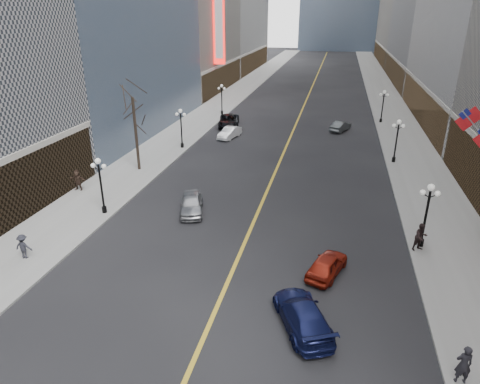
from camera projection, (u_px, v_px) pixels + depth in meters
The scene contains 22 objects.
sidewalk_east at pixel (394, 117), 64.58m from camera, with size 6.00×230.00×0.15m, color gray.
sidewalk_west at pixel (215, 109), 70.27m from camera, with size 6.00×230.00×0.15m, color gray.
lane_line at pixel (306, 101), 76.42m from camera, with size 0.25×200.00×0.02m, color gold.
streetlamp_east_1 at pixel (427, 209), 28.00m from camera, with size 1.26×0.44×4.52m.
streetlamp_east_2 at pixel (397, 137), 44.17m from camera, with size 1.26×0.44×4.52m.
streetlamp_east_3 at pixel (383, 103), 60.33m from camera, with size 1.26×0.44×4.52m.
streetlamp_west_1 at pixel (100, 180), 32.80m from camera, with size 1.26×0.44×4.52m.
streetlamp_west_2 at pixel (181, 124), 48.96m from camera, with size 1.26×0.44×4.52m.
streetlamp_west_3 at pixel (222, 96), 65.12m from camera, with size 1.26×0.44×4.52m.
flag_5 at pixel (471, 121), 31.86m from camera, with size 2.87×0.12×2.87m.
theatre_marquee at pixel (219, 29), 74.97m from camera, with size 2.00×0.55×12.00m.
tree_west_far at pixel (134, 109), 40.82m from camera, with size 3.60×3.60×7.92m.
car_nb_near at pixel (192, 204), 33.97m from camera, with size 1.78×4.42×1.50m, color #979A9E.
car_nb_mid at pixel (230, 133), 53.97m from camera, with size 1.46×4.20×1.38m, color silver.
car_nb_far at pixel (229, 121), 59.31m from camera, with size 2.70×5.85×1.63m, color black.
car_sb_near at pixel (303, 315), 21.56m from camera, with size 2.05×5.03×1.46m, color #111641.
car_sb_mid at pixel (327, 265), 25.93m from camera, with size 1.57×3.91×1.33m, color maroon.
car_sb_far at pixel (340, 126), 57.12m from camera, with size 1.40×4.02×1.33m, color #474C4E.
ped_ne_corner at pixel (464, 364), 18.04m from camera, with size 0.70×0.51×1.92m, color black.
ped_east_walk at pixel (421, 237), 28.19m from camera, with size 0.94×0.52×1.94m, color black.
ped_west_walk at pixel (23, 246), 27.32m from camera, with size 1.08×0.45×1.67m, color #22232B.
ped_west_far at pixel (77, 180), 37.79m from camera, with size 1.76×0.51×1.90m, color #34251C.
Camera 1 is at (5.41, 2.57, 14.87)m, focal length 32.00 mm.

